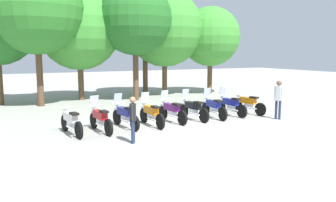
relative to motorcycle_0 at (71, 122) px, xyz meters
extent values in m
plane|color=#9E9B93|center=(4.46, 0.27, -0.50)|extent=(80.00, 80.00, 0.00)
cylinder|color=black|center=(-0.11, 0.74, -0.18)|extent=(0.20, 0.65, 0.64)
cylinder|color=black|center=(0.12, -0.79, -0.18)|extent=(0.20, 0.65, 0.64)
cube|color=silver|center=(-0.11, 0.74, 0.16)|extent=(0.17, 0.37, 0.04)
cube|color=silver|center=(0.00, 0.02, 0.17)|extent=(0.40, 0.98, 0.30)
cube|color=silver|center=(0.01, -0.03, -0.10)|extent=(0.28, 0.43, 0.24)
cube|color=black|center=(0.06, -0.37, 0.36)|extent=(0.30, 0.47, 0.08)
cylinder|color=silver|center=(-0.10, 0.65, 0.13)|extent=(0.08, 0.23, 0.64)
cylinder|color=silver|center=(-0.08, 0.56, 0.47)|extent=(0.62, 0.13, 0.04)
sphere|color=silver|center=(-0.10, 0.69, 0.35)|extent=(0.18, 0.18, 0.16)
cylinder|color=silver|center=(-0.11, -0.35, -0.16)|extent=(0.17, 0.70, 0.07)
cylinder|color=black|center=(1.03, 0.70, -0.18)|extent=(0.17, 0.65, 0.64)
cylinder|color=black|center=(1.21, -0.84, -0.18)|extent=(0.17, 0.65, 0.64)
cube|color=silver|center=(1.03, 0.70, 0.16)|extent=(0.16, 0.37, 0.04)
cube|color=red|center=(1.11, -0.02, 0.17)|extent=(0.37, 0.97, 0.30)
cube|color=silver|center=(1.12, -0.07, -0.10)|extent=(0.26, 0.42, 0.24)
cube|color=black|center=(1.16, -0.41, 0.36)|extent=(0.29, 0.46, 0.08)
cylinder|color=silver|center=(1.04, 0.61, 0.13)|extent=(0.08, 0.23, 0.64)
cylinder|color=silver|center=(1.05, 0.52, 0.47)|extent=(0.62, 0.11, 0.04)
sphere|color=silver|center=(1.04, 0.65, 0.35)|extent=(0.18, 0.18, 0.16)
cylinder|color=silver|center=(1.00, -0.38, -0.16)|extent=(0.15, 0.70, 0.07)
cube|color=silver|center=(1.05, 0.58, 0.67)|extent=(0.37, 0.17, 0.39)
cylinder|color=black|center=(2.12, 0.99, -0.18)|extent=(0.20, 0.65, 0.64)
cylinder|color=black|center=(2.35, -0.55, -0.18)|extent=(0.20, 0.65, 0.64)
cube|color=silver|center=(2.12, 0.99, 0.16)|extent=(0.17, 0.37, 0.04)
cube|color=navy|center=(2.23, 0.27, 0.17)|extent=(0.40, 0.98, 0.30)
cube|color=silver|center=(2.23, 0.22, -0.10)|extent=(0.28, 0.43, 0.24)
cube|color=black|center=(2.29, -0.13, 0.36)|extent=(0.30, 0.47, 0.08)
cylinder|color=silver|center=(2.13, 0.90, 0.13)|extent=(0.08, 0.23, 0.64)
cylinder|color=silver|center=(2.14, 0.81, 0.47)|extent=(0.62, 0.13, 0.04)
sphere|color=silver|center=(2.12, 0.94, 0.35)|extent=(0.18, 0.18, 0.16)
cylinder|color=silver|center=(2.12, -0.10, -0.16)|extent=(0.18, 0.70, 0.07)
cube|color=silver|center=(2.13, 0.87, 0.67)|extent=(0.38, 0.19, 0.39)
cylinder|color=black|center=(3.31, 0.85, -0.18)|extent=(0.13, 0.64, 0.64)
cylinder|color=black|center=(3.39, -0.70, -0.18)|extent=(0.13, 0.64, 0.64)
cube|color=silver|center=(3.31, 0.85, 0.16)|extent=(0.14, 0.37, 0.04)
cube|color=orange|center=(3.34, 0.12, 0.17)|extent=(0.31, 0.96, 0.30)
cube|color=silver|center=(3.35, 0.07, -0.10)|extent=(0.24, 0.41, 0.24)
cube|color=black|center=(3.37, -0.28, 0.36)|extent=(0.26, 0.45, 0.08)
cylinder|color=silver|center=(3.31, 0.76, 0.13)|extent=(0.06, 0.23, 0.64)
cylinder|color=silver|center=(3.31, 0.67, 0.47)|extent=(0.62, 0.07, 0.04)
sphere|color=silver|center=(3.31, 0.80, 0.35)|extent=(0.17, 0.17, 0.16)
cylinder|color=silver|center=(3.20, -0.23, -0.16)|extent=(0.11, 0.70, 0.07)
cube|color=silver|center=(3.31, 0.73, 0.67)|extent=(0.37, 0.15, 0.39)
cylinder|color=black|center=(4.37, 1.12, -0.18)|extent=(0.17, 0.65, 0.64)
cylinder|color=black|center=(4.55, -0.42, -0.18)|extent=(0.17, 0.65, 0.64)
cube|color=silver|center=(4.37, 1.12, 0.16)|extent=(0.16, 0.37, 0.04)
cube|color=#59196B|center=(4.45, 0.40, 0.17)|extent=(0.37, 0.97, 0.30)
cube|color=silver|center=(4.46, 0.35, -0.10)|extent=(0.26, 0.42, 0.24)
cube|color=black|center=(4.50, 0.00, 0.36)|extent=(0.29, 0.46, 0.08)
cylinder|color=silver|center=(4.38, 1.03, 0.13)|extent=(0.08, 0.23, 0.64)
cylinder|color=silver|center=(4.39, 0.94, 0.47)|extent=(0.62, 0.11, 0.04)
sphere|color=silver|center=(4.38, 1.07, 0.35)|extent=(0.18, 0.18, 0.16)
cylinder|color=silver|center=(4.34, 0.03, -0.16)|extent=(0.15, 0.70, 0.07)
cube|color=silver|center=(4.38, 1.00, 0.67)|extent=(0.37, 0.17, 0.39)
cylinder|color=black|center=(5.49, 1.16, -0.18)|extent=(0.17, 0.65, 0.64)
cylinder|color=black|center=(5.66, -0.38, -0.18)|extent=(0.17, 0.65, 0.64)
cube|color=silver|center=(5.49, 1.16, 0.16)|extent=(0.16, 0.37, 0.04)
cube|color=black|center=(5.57, 0.43, 0.17)|extent=(0.37, 0.97, 0.30)
cube|color=silver|center=(5.57, 0.39, -0.10)|extent=(0.26, 0.42, 0.24)
cube|color=black|center=(5.61, 0.04, 0.36)|extent=(0.29, 0.46, 0.08)
cylinder|color=silver|center=(5.50, 1.07, 0.13)|extent=(0.08, 0.23, 0.64)
cylinder|color=silver|center=(5.51, 0.98, 0.47)|extent=(0.62, 0.11, 0.04)
sphere|color=silver|center=(5.49, 1.11, 0.35)|extent=(0.18, 0.18, 0.16)
cylinder|color=silver|center=(5.45, 0.07, -0.16)|extent=(0.15, 0.70, 0.07)
cube|color=silver|center=(5.50, 1.04, 0.67)|extent=(0.37, 0.17, 0.39)
cylinder|color=black|center=(6.72, 1.15, -0.18)|extent=(0.13, 0.64, 0.64)
cylinder|color=black|center=(6.65, -0.40, -0.18)|extent=(0.13, 0.64, 0.64)
cube|color=silver|center=(6.72, 1.15, 0.16)|extent=(0.14, 0.36, 0.04)
cube|color=navy|center=(6.69, 0.43, 0.17)|extent=(0.30, 0.96, 0.30)
cube|color=silver|center=(6.69, 0.38, -0.10)|extent=(0.24, 0.41, 0.24)
cube|color=black|center=(6.67, 0.03, 0.36)|extent=(0.26, 0.45, 0.08)
cylinder|color=silver|center=(6.72, 1.06, 0.13)|extent=(0.06, 0.23, 0.64)
cylinder|color=silver|center=(6.71, 0.97, 0.47)|extent=(0.62, 0.06, 0.04)
sphere|color=silver|center=(6.72, 1.10, 0.35)|extent=(0.17, 0.17, 0.16)
cylinder|color=silver|center=(6.51, 0.08, -0.16)|extent=(0.10, 0.70, 0.07)
cube|color=silver|center=(6.71, 1.03, 0.67)|extent=(0.37, 0.15, 0.39)
cylinder|color=black|center=(7.74, 1.31, -0.18)|extent=(0.15, 0.65, 0.64)
cylinder|color=black|center=(7.86, -0.23, -0.18)|extent=(0.15, 0.65, 0.64)
cube|color=silver|center=(7.74, 1.31, 0.16)|extent=(0.15, 0.37, 0.04)
cube|color=navy|center=(7.80, 0.59, 0.17)|extent=(0.33, 0.97, 0.30)
cube|color=silver|center=(7.80, 0.54, -0.10)|extent=(0.25, 0.42, 0.24)
cube|color=black|center=(7.83, 0.19, 0.36)|extent=(0.27, 0.46, 0.08)
cylinder|color=silver|center=(7.75, 1.22, 0.13)|extent=(0.07, 0.23, 0.64)
cylinder|color=silver|center=(7.75, 1.13, 0.47)|extent=(0.62, 0.08, 0.04)
sphere|color=silver|center=(7.74, 1.26, 0.35)|extent=(0.17, 0.17, 0.16)
cylinder|color=silver|center=(7.66, 0.23, -0.16)|extent=(0.12, 0.70, 0.07)
cube|color=silver|center=(7.75, 1.19, 0.67)|extent=(0.37, 0.16, 0.39)
cylinder|color=black|center=(8.80, 1.35, -0.18)|extent=(0.19, 0.65, 0.64)
cylinder|color=black|center=(9.02, -0.19, -0.18)|extent=(0.19, 0.65, 0.64)
cube|color=silver|center=(8.80, 1.35, 0.16)|extent=(0.17, 0.37, 0.04)
cube|color=orange|center=(8.91, 0.63, 0.17)|extent=(0.39, 0.98, 0.30)
cube|color=silver|center=(8.91, 0.58, -0.10)|extent=(0.27, 0.43, 0.24)
cube|color=black|center=(8.96, 0.23, 0.36)|extent=(0.30, 0.47, 0.08)
cylinder|color=silver|center=(8.82, 1.26, 0.13)|extent=(0.08, 0.23, 0.64)
cylinder|color=silver|center=(8.83, 1.17, 0.47)|extent=(0.62, 0.12, 0.04)
sphere|color=silver|center=(8.81, 1.30, 0.35)|extent=(0.18, 0.18, 0.16)
cylinder|color=silver|center=(8.80, 0.26, -0.16)|extent=(0.17, 0.70, 0.07)
cylinder|color=#232D4C|center=(1.72, -2.09, -0.11)|extent=(0.15, 0.15, 0.78)
cylinder|color=#232D4C|center=(1.64, -2.24, -0.11)|extent=(0.15, 0.15, 0.78)
cube|color=#262628|center=(1.68, -2.17, 0.57)|extent=(0.28, 0.29, 0.58)
cylinder|color=#262628|center=(1.76, -2.02, 0.58)|extent=(0.11, 0.11, 0.56)
cylinder|color=#262628|center=(1.60, -2.31, 0.58)|extent=(0.11, 0.11, 0.56)
sphere|color=#A87A5B|center=(1.68, -2.17, 1.00)|extent=(0.29, 0.29, 0.21)
cylinder|color=#232D4C|center=(9.15, -1.11, -0.06)|extent=(0.15, 0.15, 0.88)
cylinder|color=#232D4C|center=(9.22, -1.27, -0.06)|extent=(0.15, 0.15, 0.88)
cube|color=silver|center=(9.18, -1.19, 0.70)|extent=(0.28, 0.29, 0.66)
cylinder|color=silver|center=(9.11, -1.05, 0.72)|extent=(0.11, 0.11, 0.62)
cylinder|color=silver|center=(9.25, -1.33, 0.72)|extent=(0.11, 0.11, 0.62)
sphere|color=brown|center=(9.18, -1.19, 1.18)|extent=(0.32, 0.32, 0.24)
cylinder|color=brown|center=(-0.26, 7.77, 1.35)|extent=(0.36, 0.36, 3.71)
sphere|color=#2D7A28|center=(-0.26, 7.77, 5.03)|extent=(5.19, 5.19, 5.19)
cylinder|color=brown|center=(2.39, 9.39, 0.86)|extent=(0.36, 0.36, 2.72)
sphere|color=#3D8E33|center=(2.39, 9.39, 4.04)|extent=(5.20, 5.20, 5.20)
cylinder|color=brown|center=(5.55, 7.68, 1.28)|extent=(0.36, 0.36, 3.57)
sphere|color=#236623|center=(5.55, 7.68, 4.70)|extent=(4.64, 4.64, 4.64)
cylinder|color=brown|center=(7.31, 10.36, 1.44)|extent=(0.36, 0.36, 3.89)
sphere|color=#2D7A28|center=(7.31, 10.36, 4.80)|extent=(4.05, 4.05, 4.05)
cylinder|color=brown|center=(8.43, 9.39, 0.92)|extent=(0.36, 0.36, 2.85)
sphere|color=#3D8E33|center=(8.43, 9.39, 4.26)|extent=(5.45, 5.45, 5.45)
cylinder|color=brown|center=(11.91, 8.76, 0.85)|extent=(0.36, 0.36, 2.70)
sphere|color=#3D8E33|center=(11.91, 8.76, 3.74)|extent=(4.40, 4.40, 4.40)
camera|label=1|loc=(-2.27, -12.89, 2.60)|focal=36.40mm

